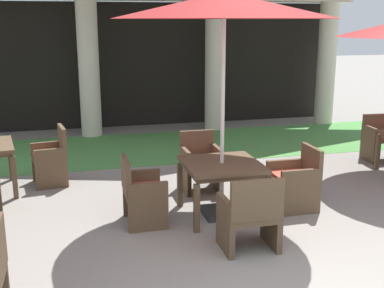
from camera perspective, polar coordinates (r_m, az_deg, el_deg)
name	(u,v)px	position (r m, az deg, el deg)	size (l,w,h in m)	color
lawn_strip	(167,146)	(10.31, -2.88, -0.25)	(11.73, 2.71, 0.01)	#519347
patio_chair_near_foreground_east	(52,159)	(8.16, -15.88, -1.64)	(0.58, 0.61, 0.92)	brown
patio_chair_mid_left_north	(382,138)	(9.88, 21.03, 0.62)	(0.66, 0.54, 0.84)	brown
patio_table_mid_right	(222,169)	(6.53, 3.44, -2.94)	(1.00, 1.00, 0.73)	brown
patio_umbrella_mid_right	(224,7)	(6.25, 3.73, 15.42)	(2.77, 2.77, 2.94)	#2D2D2D
patio_chair_mid_right_east	(295,180)	(6.99, 11.81, -4.11)	(0.59, 0.56, 0.87)	brown
patio_chair_mid_right_west	(142,193)	(6.38, -5.83, -5.66)	(0.51, 0.61, 0.87)	brown
patio_chair_mid_right_north	(200,163)	(7.57, 0.98, -2.24)	(0.56, 0.54, 0.89)	brown
patio_chair_mid_right_south	(250,216)	(5.66, 6.72, -8.24)	(0.62, 0.52, 0.89)	brown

